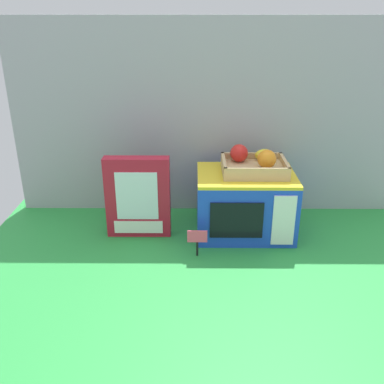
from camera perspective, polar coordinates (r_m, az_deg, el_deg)
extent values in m
plane|color=green|center=(1.71, 2.55, -5.23)|extent=(1.70, 1.70, 0.00)
cube|color=#A0A3A8|center=(1.78, 2.53, 9.58)|extent=(1.61, 0.03, 0.79)
cube|color=blue|center=(1.67, 6.99, -1.64)|extent=(0.36, 0.27, 0.23)
cube|color=yellow|center=(1.62, 7.19, 2.22)|extent=(0.36, 0.27, 0.01)
cube|color=black|center=(1.55, 5.90, -3.76)|extent=(0.19, 0.01, 0.14)
cube|color=white|center=(1.57, 12.02, -3.72)|extent=(0.08, 0.01, 0.19)
cube|color=tan|center=(1.63, 8.18, 2.99)|extent=(0.24, 0.18, 0.03)
cube|color=tan|center=(1.54, 8.63, 2.74)|extent=(0.24, 0.01, 0.02)
cube|color=tan|center=(1.71, 7.87, 4.78)|extent=(0.24, 0.01, 0.02)
cube|color=tan|center=(1.61, 4.25, 3.85)|extent=(0.01, 0.18, 0.02)
cube|color=tan|center=(1.64, 12.14, 3.76)|extent=(0.01, 0.18, 0.02)
sphere|color=orange|center=(1.60, 9.87, 4.30)|extent=(0.07, 0.07, 0.07)
sphere|color=red|center=(1.66, 6.24, 5.13)|extent=(0.07, 0.07, 0.07)
ellipsoid|color=yellow|center=(1.69, 9.51, 4.86)|extent=(0.08, 0.06, 0.05)
cube|color=#B2192D|center=(1.63, -7.15, -0.67)|extent=(0.24, 0.05, 0.31)
cube|color=silver|center=(1.60, -7.30, -0.56)|extent=(0.15, 0.00, 0.19)
cube|color=white|center=(1.66, -7.08, -4.61)|extent=(0.18, 0.00, 0.05)
cylinder|color=black|center=(1.54, 0.69, -7.48)|extent=(0.01, 0.01, 0.06)
cube|color=#F44C6B|center=(1.51, 0.70, -5.89)|extent=(0.07, 0.00, 0.05)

